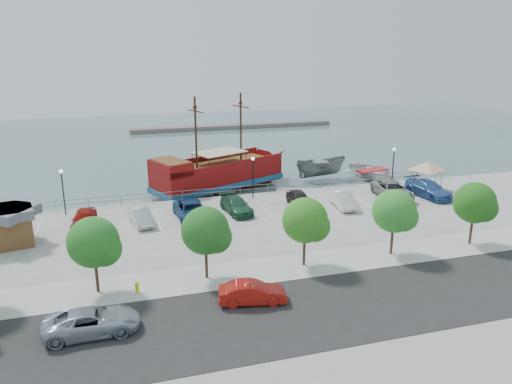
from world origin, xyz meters
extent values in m
plane|color=#43655F|center=(0.00, 0.00, -1.00)|extent=(160.00, 160.00, 0.00)
cube|color=gray|center=(0.00, -21.00, -0.60)|extent=(100.00, 58.00, 1.20)
cube|color=black|center=(0.00, -16.00, 0.01)|extent=(100.00, 8.00, 0.04)
cube|color=#BDBDBD|center=(0.00, -10.00, 0.01)|extent=(100.00, 4.00, 0.05)
cylinder|color=slate|center=(0.00, 7.80, 0.95)|extent=(50.00, 0.06, 0.06)
cylinder|color=slate|center=(0.00, 7.80, 0.55)|extent=(50.00, 0.06, 0.06)
cube|color=#696157|center=(10.00, 55.00, -0.60)|extent=(40.00, 3.00, 0.80)
cube|color=maroon|center=(-2.09, 13.39, 0.80)|extent=(15.77, 10.48, 2.46)
cube|color=#16517E|center=(-2.09, 13.39, -0.01)|extent=(16.15, 10.85, 0.57)
cone|color=maroon|center=(5.53, 16.78, 0.80)|extent=(4.62, 5.39, 4.55)
cube|color=maroon|center=(-7.72, 10.89, 2.69)|extent=(4.52, 5.48, 1.33)
cube|color=brown|center=(-7.72, 10.89, 3.40)|extent=(4.19, 5.06, 0.11)
cube|color=brown|center=(-1.66, 13.59, 2.08)|extent=(12.94, 8.81, 0.14)
cube|color=maroon|center=(-3.01, 15.47, 2.36)|extent=(13.93, 6.32, 0.66)
cube|color=maroon|center=(-1.17, 11.32, 2.36)|extent=(13.93, 6.32, 0.66)
cylinder|color=#382111|center=(0.94, 14.74, 5.91)|extent=(0.30, 0.30, 7.77)
cylinder|color=#382111|center=(-4.69, 12.24, 5.91)|extent=(0.30, 0.30, 7.77)
cylinder|color=#382111|center=(0.94, 14.74, 8.28)|extent=(1.27, 2.65, 0.13)
cylinder|color=#382111|center=(-4.69, 12.24, 8.28)|extent=(1.27, 2.65, 0.13)
cube|color=beige|center=(-1.92, 13.47, 3.45)|extent=(6.48, 5.52, 0.11)
cylinder|color=#382111|center=(6.13, 17.04, 1.94)|extent=(2.22, 1.10, 0.56)
imported|color=slate|center=(11.01, 14.59, 0.24)|extent=(6.46, 2.57, 2.48)
imported|color=silver|center=(17.28, 12.98, -0.25)|extent=(6.48, 8.11, 1.50)
cube|color=gray|center=(-13.99, 9.20, -0.80)|extent=(7.19, 3.89, 0.40)
cube|color=gray|center=(7.24, 9.20, -0.79)|extent=(7.44, 4.42, 0.41)
cube|color=gray|center=(15.67, 9.20, -0.81)|extent=(6.78, 2.85, 0.38)
cube|color=brown|center=(-21.64, 0.14, 1.18)|extent=(3.83, 3.83, 2.36)
cube|color=#5D5C66|center=(-21.64, 0.14, 2.63)|extent=(4.34, 4.34, 0.75)
cylinder|color=slate|center=(18.09, 5.98, 1.10)|extent=(0.09, 0.09, 2.20)
cylinder|color=slate|center=(20.45, 4.90, 1.10)|extent=(0.09, 0.09, 2.20)
cylinder|color=slate|center=(17.00, 3.61, 1.10)|extent=(0.09, 0.09, 2.20)
cylinder|color=slate|center=(19.37, 2.53, 1.10)|extent=(0.09, 0.09, 2.20)
pyramid|color=silver|center=(18.73, 4.25, 3.05)|extent=(5.56, 5.56, 0.90)
imported|color=#8D96A3|center=(-15.24, -14.83, 0.71)|extent=(5.15, 2.43, 1.42)
imported|color=#AC1A11|center=(-5.98, -14.11, 0.68)|extent=(4.32, 2.17, 1.36)
cylinder|color=#D0C407|center=(-12.62, -10.80, 0.30)|extent=(0.24, 0.24, 0.59)
sphere|color=#D0C407|center=(-12.62, -10.80, 0.61)|extent=(0.26, 0.26, 0.26)
cylinder|color=black|center=(-18.00, 6.50, 2.00)|extent=(0.12, 0.12, 4.00)
sphere|color=#FFF2CC|center=(-18.00, 6.50, 4.10)|extent=(0.36, 0.36, 0.36)
cylinder|color=black|center=(0.00, 6.50, 2.00)|extent=(0.12, 0.12, 4.00)
sphere|color=#FFF2CC|center=(0.00, 6.50, 4.10)|extent=(0.36, 0.36, 0.36)
cylinder|color=black|center=(16.00, 6.50, 2.00)|extent=(0.12, 0.12, 4.00)
sphere|color=#FFF2CC|center=(16.00, 6.50, 4.10)|extent=(0.36, 0.36, 0.36)
cylinder|color=#473321|center=(-15.00, -10.00, 1.10)|extent=(0.20, 0.20, 2.20)
sphere|color=#21621E|center=(-15.00, -10.00, 3.40)|extent=(3.20, 3.20, 3.20)
sphere|color=#21621E|center=(-14.40, -10.30, 3.00)|extent=(2.20, 2.20, 2.20)
cylinder|color=#473321|center=(-8.00, -10.00, 1.10)|extent=(0.20, 0.20, 2.20)
sphere|color=#1F561C|center=(-8.00, -10.00, 3.40)|extent=(3.20, 3.20, 3.20)
sphere|color=#1F561C|center=(-7.40, -10.30, 3.00)|extent=(2.20, 2.20, 2.20)
cylinder|color=#473321|center=(-1.00, -10.00, 1.10)|extent=(0.20, 0.20, 2.20)
sphere|color=#2C6F1C|center=(-1.00, -10.00, 3.40)|extent=(3.20, 3.20, 3.20)
sphere|color=#2C6F1C|center=(-0.40, -10.30, 3.00)|extent=(2.20, 2.20, 2.20)
cylinder|color=#473321|center=(6.00, -10.00, 1.10)|extent=(0.20, 0.20, 2.20)
sphere|color=#2B7626|center=(6.00, -10.00, 3.40)|extent=(3.20, 3.20, 3.20)
sphere|color=#2B7626|center=(6.60, -10.30, 3.00)|extent=(2.20, 2.20, 2.20)
cylinder|color=#473321|center=(13.00, -10.00, 1.10)|extent=(0.20, 0.20, 2.20)
sphere|color=#215A17|center=(13.00, -10.00, 3.40)|extent=(3.20, 3.20, 3.20)
sphere|color=#215A17|center=(13.60, -10.30, 3.00)|extent=(2.20, 2.20, 2.20)
imported|color=#900F07|center=(-16.20, 2.32, 0.78)|extent=(2.34, 4.77, 1.57)
imported|color=silver|center=(-11.48, 1.92, 0.70)|extent=(2.18, 4.47, 1.41)
imported|color=navy|center=(-7.03, 1.95, 0.78)|extent=(2.90, 5.72, 1.55)
imported|color=#225738|center=(-2.76, 2.50, 0.71)|extent=(2.57, 5.09, 1.41)
imported|color=black|center=(3.58, 2.76, 0.73)|extent=(1.94, 4.36, 1.46)
imported|color=white|center=(7.50, 1.25, 0.75)|extent=(2.01, 4.70, 1.51)
imported|color=gray|center=(13.63, 2.46, 0.83)|extent=(3.54, 6.29, 1.66)
imported|color=#335DA0|center=(17.41, 1.84, 0.82)|extent=(3.01, 5.89, 1.64)
camera|label=1|loc=(-13.45, -40.20, 15.18)|focal=35.00mm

